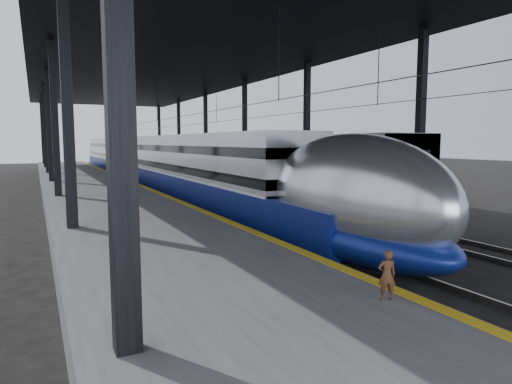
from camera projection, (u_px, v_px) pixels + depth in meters
ground at (300, 274)px, 13.34m from camera, size 160.00×160.00×0.00m
platform at (94, 193)px, 29.66m from camera, size 6.00×80.00×1.00m
yellow_strip at (137, 184)px, 30.82m from camera, size 0.30×80.00×0.01m
rails at (210, 194)px, 33.17m from camera, size 6.52×80.00×0.16m
canopy at (172, 64)px, 31.05m from camera, size 18.00×75.00×9.47m
tgv_train at (150, 164)px, 38.83m from camera, size 2.97×65.20×4.25m
second_train at (198, 160)px, 43.03m from camera, size 3.05×56.05×4.20m
child at (387, 275)px, 8.18m from camera, size 0.39×0.32×0.91m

